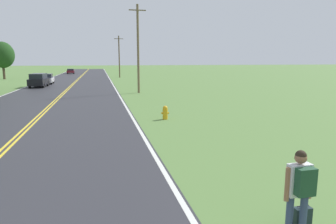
{
  "coord_description": "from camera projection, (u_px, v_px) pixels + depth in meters",
  "views": [
    {
      "loc": [
        3.8,
        -2.49,
        3.54
      ],
      "look_at": [
        6.67,
        10.0,
        1.31
      ],
      "focal_mm": 32.0,
      "sensor_mm": 36.0,
      "label": 1
    }
  ],
  "objects": [
    {
      "name": "tree_behind_sign",
      "position": [
        2.0,
        55.0,
        54.85
      ],
      "size": [
        4.17,
        4.17,
        6.85
      ],
      "color": "#473828",
      "rests_on": "ground"
    },
    {
      "name": "car_white_sedan_mid_far",
      "position": [
        46.0,
        79.0,
        44.51
      ],
      "size": [
        1.96,
        4.1,
        1.5
      ],
      "rotation": [
        0.0,
        0.0,
        1.6
      ],
      "color": "black",
      "rests_on": "ground"
    },
    {
      "name": "utility_pole_far",
      "position": [
        119.0,
        56.0,
        60.14
      ],
      "size": [
        1.8,
        0.24,
        8.29
      ],
      "color": "brown",
      "rests_on": "ground"
    },
    {
      "name": "suitcase",
      "position": [
        302.0,
        219.0,
        6.27
      ],
      "size": [
        0.38,
        0.18,
        0.56
      ],
      "rotation": [
        0.0,
        0.0,
        1.59
      ],
      "color": "#19282D",
      "rests_on": "ground"
    },
    {
      "name": "car_maroon_hatchback_receding",
      "position": [
        71.0,
        71.0,
        77.57
      ],
      "size": [
        1.92,
        3.59,
        1.27
      ],
      "rotation": [
        0.0,
        0.0,
        1.6
      ],
      "color": "black",
      "rests_on": "ground"
    },
    {
      "name": "hitchhiker_person",
      "position": [
        300.0,
        185.0,
        5.9
      ],
      "size": [
        0.61,
        0.44,
        1.81
      ],
      "rotation": [
        0.0,
        0.0,
        1.59
      ],
      "color": "#38476B",
      "rests_on": "ground"
    },
    {
      "name": "fire_hydrant",
      "position": [
        165.0,
        112.0,
        18.03
      ],
      "size": [
        0.46,
        0.3,
        0.83
      ],
      "color": "gold",
      "rests_on": "ground"
    },
    {
      "name": "utility_pole_midground",
      "position": [
        138.0,
        48.0,
        31.74
      ],
      "size": [
        1.8,
        0.24,
        9.24
      ],
      "color": "brown",
      "rests_on": "ground"
    },
    {
      "name": "car_black_suv_mid_near",
      "position": [
        39.0,
        80.0,
        39.35
      ],
      "size": [
        2.01,
        4.51,
        1.78
      ],
      "rotation": [
        0.0,
        0.0,
        1.54
      ],
      "color": "black",
      "rests_on": "ground"
    }
  ]
}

